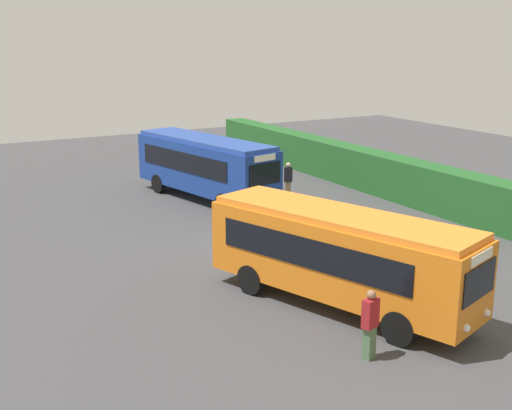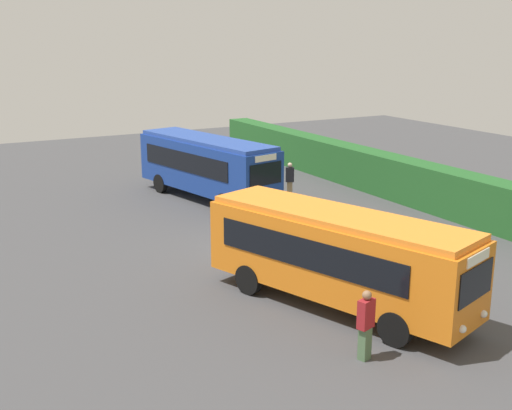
{
  "view_description": "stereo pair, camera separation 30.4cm",
  "coord_description": "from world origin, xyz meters",
  "px_view_note": "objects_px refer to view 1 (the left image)",
  "views": [
    {
      "loc": [
        21.37,
        -12.75,
        8.34
      ],
      "look_at": [
        -1.28,
        0.0,
        1.5
      ],
      "focal_mm": 46.13,
      "sensor_mm": 36.0,
      "label": 1
    },
    {
      "loc": [
        21.52,
        -12.48,
        8.34
      ],
      "look_at": [
        -1.28,
        0.0,
        1.5
      ],
      "focal_mm": 46.13,
      "sensor_mm": 36.0,
      "label": 2
    }
  ],
  "objects_px": {
    "person_center": "(288,179)",
    "bus_orange": "(340,253)",
    "person_left": "(257,184)",
    "bus_blue": "(205,164)",
    "person_right": "(370,323)"
  },
  "relations": [
    {
      "from": "person_left",
      "to": "person_center",
      "type": "bearing_deg",
      "value": 10.64
    },
    {
      "from": "bus_blue",
      "to": "person_right",
      "type": "relative_size",
      "value": 4.86
    },
    {
      "from": "bus_orange",
      "to": "person_center",
      "type": "bearing_deg",
      "value": 135.7
    },
    {
      "from": "bus_orange",
      "to": "person_left",
      "type": "xyz_separation_m",
      "value": [
        -12.78,
        4.31,
        -0.83
      ]
    },
    {
      "from": "bus_blue",
      "to": "person_center",
      "type": "xyz_separation_m",
      "value": [
        1.81,
        3.84,
        -0.84
      ]
    },
    {
      "from": "bus_blue",
      "to": "person_right",
      "type": "height_order",
      "value": "bus_blue"
    },
    {
      "from": "person_left",
      "to": "person_center",
      "type": "xyz_separation_m",
      "value": [
        0.13,
        1.75,
        0.06
      ]
    },
    {
      "from": "bus_blue",
      "to": "person_center",
      "type": "height_order",
      "value": "bus_blue"
    },
    {
      "from": "person_center",
      "to": "bus_orange",
      "type": "bearing_deg",
      "value": 4.04
    },
    {
      "from": "person_left",
      "to": "person_right",
      "type": "xyz_separation_m",
      "value": [
        15.93,
        -5.64,
        0.09
      ]
    },
    {
      "from": "bus_orange",
      "to": "person_right",
      "type": "relative_size",
      "value": 4.72
    },
    {
      "from": "person_left",
      "to": "person_right",
      "type": "distance_m",
      "value": 16.9
    },
    {
      "from": "person_left",
      "to": "person_right",
      "type": "bearing_deg",
      "value": -94.47
    },
    {
      "from": "bus_orange",
      "to": "bus_blue",
      "type": "bearing_deg",
      "value": 152.6
    },
    {
      "from": "bus_orange",
      "to": "person_center",
      "type": "distance_m",
      "value": 14.05
    }
  ]
}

